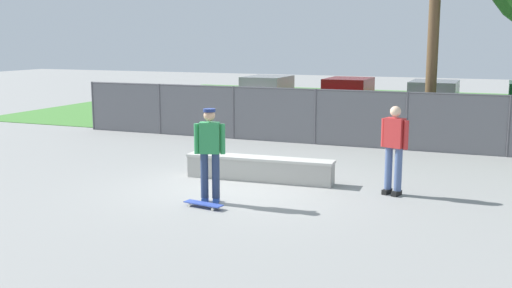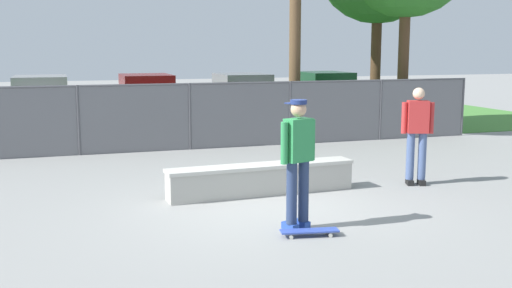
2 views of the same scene
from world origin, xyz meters
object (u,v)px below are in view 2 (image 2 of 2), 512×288
object	(u,v)px
skateboard	(310,231)
skateboarder	(298,158)
car_silver	(241,97)
bystander	(417,131)
car_red	(146,99)
concrete_ledge	(262,179)
car_white	(41,102)
car_green	(323,94)

from	to	relation	value
skateboard	skateboarder	bearing A→B (deg)	95.30
skateboard	car_silver	bearing A→B (deg)	77.50
bystander	skateboard	bearing A→B (deg)	-143.37
car_red	bystander	distance (m)	11.37
concrete_ledge	skateboard	distance (m)	2.50
car_white	car_silver	bearing A→B (deg)	-3.25
car_white	car_green	world-z (taller)	same
skateboarder	car_red	xyz separation A→B (m)	(-0.35, 12.78, -0.19)
concrete_ledge	car_white	size ratio (longest dim) A/B	0.81
car_silver	car_green	size ratio (longest dim) A/B	1.00
car_red	car_green	bearing A→B (deg)	0.65
skateboard	bystander	distance (m)	4.02
skateboard	car_green	world-z (taller)	car_green
car_white	car_green	xyz separation A→B (m)	(9.80, 0.10, 0.00)
skateboarder	car_green	distance (m)	14.24
concrete_ledge	car_green	bearing A→B (deg)	60.96
skateboarder	concrete_ledge	bearing A→B (deg)	85.21
concrete_ledge	car_white	world-z (taller)	car_white
car_white	car_red	bearing A→B (deg)	0.44
skateboard	car_red	bearing A→B (deg)	91.66
car_white	car_silver	size ratio (longest dim) A/B	1.00
car_white	car_red	distance (m)	3.32
skateboard	bystander	bearing A→B (deg)	36.63
concrete_ledge	car_red	xyz separation A→B (m)	(-0.53, 10.65, 0.57)
concrete_ledge	skateboarder	distance (m)	2.26
concrete_ledge	car_silver	bearing A→B (deg)	75.34
concrete_ledge	car_white	distance (m)	11.31
concrete_ledge	bystander	world-z (taller)	bystander
concrete_ledge	bystander	xyz separation A→B (m)	(3.00, -0.16, 0.74)
car_white	car_red	xyz separation A→B (m)	(3.32, 0.03, 0.00)
concrete_ledge	car_red	world-z (taller)	car_red
car_green	skateboard	bearing A→B (deg)	-114.77
car_red	car_green	xyz separation A→B (m)	(6.48, 0.07, 0.00)
concrete_ledge	car_red	bearing A→B (deg)	92.83
concrete_ledge	car_green	xyz separation A→B (m)	(5.96, 10.72, 0.57)
concrete_ledge	bystander	distance (m)	3.09
skateboarder	car_green	world-z (taller)	skateboarder
car_silver	car_green	bearing A→B (deg)	8.16
concrete_ledge	skateboard	world-z (taller)	concrete_ledge
skateboarder	bystander	distance (m)	3.73
car_green	bystander	size ratio (longest dim) A/B	2.31
concrete_ledge	car_white	xyz separation A→B (m)	(-3.84, 10.63, 0.57)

